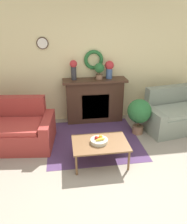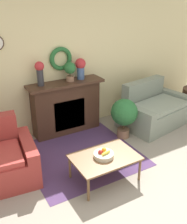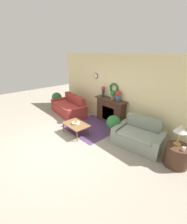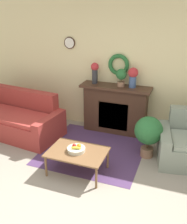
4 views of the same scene
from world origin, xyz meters
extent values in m
plane|color=gray|center=(0.00, 0.00, 0.00)|extent=(16.00, 16.00, 0.00)
cube|color=#4C335B|center=(-0.25, 1.60, 0.00)|extent=(1.80, 1.73, 0.01)
cube|color=beige|center=(0.00, 2.70, 1.35)|extent=(6.80, 0.06, 2.70)
cylinder|color=#382319|center=(-1.17, 2.65, 1.77)|extent=(0.24, 0.02, 0.24)
cylinder|color=white|center=(-1.17, 2.64, 1.77)|extent=(0.21, 0.01, 0.21)
torus|color=#286633|center=(-0.10, 2.62, 1.41)|extent=(0.43, 0.08, 0.43)
cube|color=#42281C|center=(-0.10, 2.50, 0.48)|extent=(1.28, 0.34, 0.96)
cube|color=black|center=(-0.10, 2.34, 0.41)|extent=(0.61, 0.02, 0.58)
cube|color=orange|center=(-0.10, 2.33, 0.34)|extent=(0.49, 0.01, 0.32)
cube|color=#42281C|center=(-0.10, 2.46, 0.99)|extent=(1.42, 0.41, 0.05)
cube|color=#9E332D|center=(-2.03, 1.57, 0.21)|extent=(1.68, 0.88, 0.41)
cube|color=#9E332D|center=(-1.98, 2.03, 0.43)|extent=(1.62, 0.38, 0.86)
cube|color=#9E332D|center=(-1.14, 1.58, 0.28)|extent=(0.27, 0.92, 0.55)
cube|color=gray|center=(1.63, 1.78, 0.20)|extent=(1.21, 0.89, 0.40)
cube|color=gray|center=(1.55, 2.23, 0.43)|extent=(1.12, 0.39, 0.85)
cube|color=gray|center=(0.99, 1.77, 0.27)|extent=(0.32, 0.92, 0.54)
cube|color=gray|center=(1.63, 1.78, 0.44)|extent=(1.15, 0.83, 0.08)
cube|color=brown|center=(-0.25, 0.87, 0.37)|extent=(0.92, 0.63, 0.03)
cylinder|color=brown|center=(-0.67, 0.60, 0.18)|extent=(0.04, 0.04, 0.36)
cylinder|color=brown|center=(0.17, 0.60, 0.18)|extent=(0.04, 0.04, 0.36)
cylinder|color=brown|center=(-0.67, 1.15, 0.18)|extent=(0.04, 0.04, 0.36)
cylinder|color=brown|center=(0.17, 1.15, 0.18)|extent=(0.04, 0.04, 0.36)
cylinder|color=beige|center=(-0.27, 0.87, 0.41)|extent=(0.29, 0.29, 0.06)
sphere|color=#B2231E|center=(-0.31, 0.90, 0.46)|extent=(0.07, 0.07, 0.07)
sphere|color=orange|center=(-0.24, 0.91, 0.46)|extent=(0.07, 0.07, 0.07)
ellipsoid|color=yellow|center=(-0.25, 0.84, 0.47)|extent=(0.17, 0.07, 0.04)
cylinder|color=#2D2D33|center=(-0.56, 2.50, 1.15)|extent=(0.11, 0.11, 0.28)
sphere|color=#B72D33|center=(-0.56, 2.50, 1.36)|extent=(0.16, 0.16, 0.16)
cylinder|color=#3D5684|center=(0.23, 2.50, 1.12)|extent=(0.14, 0.14, 0.22)
sphere|color=#B72D33|center=(0.23, 2.50, 1.30)|extent=(0.19, 0.19, 0.19)
cylinder|color=#8E664C|center=(0.00, 2.48, 1.06)|extent=(0.15, 0.15, 0.10)
cylinder|color=#4C3823|center=(0.00, 2.48, 1.14)|extent=(0.02, 0.02, 0.06)
sphere|color=#286633|center=(0.00, 2.48, 1.26)|extent=(0.21, 0.21, 0.21)
cylinder|color=#8E664C|center=(0.71, 1.74, 0.08)|extent=(0.23, 0.23, 0.17)
cylinder|color=#4C3823|center=(0.71, 1.74, 0.23)|extent=(0.04, 0.04, 0.14)
sphere|color=#286633|center=(0.71, 1.74, 0.51)|extent=(0.49, 0.49, 0.49)
camera|label=1|loc=(-0.81, -2.16, 2.30)|focal=35.00mm
camera|label=2|loc=(-1.94, -1.73, 2.48)|focal=42.00mm
camera|label=3|loc=(3.67, -1.81, 2.74)|focal=24.00mm
camera|label=4|loc=(1.23, -2.37, 2.56)|focal=42.00mm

